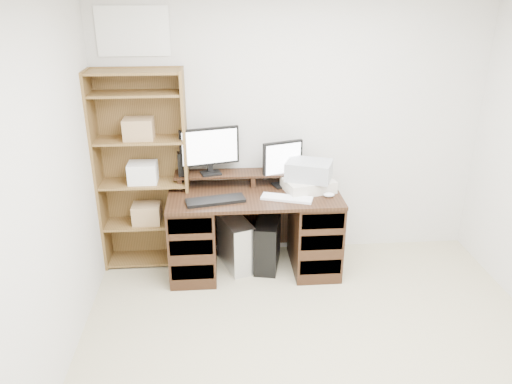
{
  "coord_description": "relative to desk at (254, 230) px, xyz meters",
  "views": [
    {
      "loc": [
        -0.67,
        -2.36,
        2.46
      ],
      "look_at": [
        -0.38,
        1.43,
        0.85
      ],
      "focal_mm": 35.0,
      "sensor_mm": 36.0,
      "label": 1
    }
  ],
  "objects": [
    {
      "name": "room",
      "position": [
        0.38,
        -1.64,
        0.86
      ],
      "size": [
        3.54,
        4.04,
        2.54
      ],
      "color": "tan",
      "rests_on": "ground"
    },
    {
      "name": "desk",
      "position": [
        0.0,
        0.0,
        0.0
      ],
      "size": [
        1.5,
        0.7,
        0.75
      ],
      "color": "black",
      "rests_on": "ground"
    },
    {
      "name": "riser_shelf",
      "position": [
        0.0,
        0.21,
        0.45
      ],
      "size": [
        1.4,
        0.22,
        0.12
      ],
      "color": "black",
      "rests_on": "desk"
    },
    {
      "name": "monitor_wide",
      "position": [
        -0.38,
        0.2,
        0.72
      ],
      "size": [
        0.52,
        0.19,
        0.42
      ],
      "rotation": [
        0.0,
        0.0,
        0.25
      ],
      "color": "black",
      "rests_on": "riser_shelf"
    },
    {
      "name": "monitor_small",
      "position": [
        0.27,
        0.17,
        0.58
      ],
      "size": [
        0.37,
        0.19,
        0.41
      ],
      "rotation": [
        0.0,
        0.0,
        0.31
      ],
      "color": "black",
      "rests_on": "desk"
    },
    {
      "name": "speaker",
      "position": [
        -0.62,
        0.18,
        0.59
      ],
      "size": [
        0.09,
        0.09,
        0.21
      ],
      "primitive_type": "cube",
      "rotation": [
        0.0,
        0.0,
        0.12
      ],
      "color": "black",
      "rests_on": "riser_shelf"
    },
    {
      "name": "keyboard_black",
      "position": [
        -0.34,
        -0.17,
        0.37
      ],
      "size": [
        0.52,
        0.26,
        0.03
      ],
      "primitive_type": "cube",
      "rotation": [
        0.0,
        0.0,
        0.2
      ],
      "color": "black",
      "rests_on": "desk"
    },
    {
      "name": "keyboard_white",
      "position": [
        0.27,
        -0.16,
        0.37
      ],
      "size": [
        0.45,
        0.26,
        0.02
      ],
      "primitive_type": "cube",
      "rotation": [
        0.0,
        0.0,
        -0.32
      ],
      "color": "white",
      "rests_on": "desk"
    },
    {
      "name": "mouse",
      "position": [
        0.63,
        -0.13,
        0.38
      ],
      "size": [
        0.11,
        0.09,
        0.04
      ],
      "primitive_type": "ellipsoid",
      "rotation": [
        0.0,
        0.0,
        -0.33
      ],
      "color": "silver",
      "rests_on": "desk"
    },
    {
      "name": "printer",
      "position": [
        0.48,
        0.03,
        0.41
      ],
      "size": [
        0.48,
        0.41,
        0.1
      ],
      "primitive_type": "cube",
      "rotation": [
        0.0,
        0.0,
        0.24
      ],
      "color": "beige",
      "rests_on": "desk"
    },
    {
      "name": "basket",
      "position": [
        0.48,
        0.03,
        0.55
      ],
      "size": [
        0.45,
        0.39,
        0.16
      ],
      "primitive_type": "cube",
      "rotation": [
        0.0,
        0.0,
        -0.36
      ],
      "color": "#9B9FA5",
      "rests_on": "printer"
    },
    {
      "name": "tower_silver",
      "position": [
        -0.17,
        0.05,
        -0.16
      ],
      "size": [
        0.35,
        0.51,
        0.47
      ],
      "primitive_type": "cube",
      "rotation": [
        0.0,
        0.0,
        0.33
      ],
      "color": "silver",
      "rests_on": "ground"
    },
    {
      "name": "tower_black",
      "position": [
        0.13,
        0.04,
        -0.16
      ],
      "size": [
        0.29,
        0.5,
        0.47
      ],
      "rotation": [
        0.0,
        0.0,
        -0.21
      ],
      "color": "black",
      "rests_on": "ground"
    },
    {
      "name": "bookshelf",
      "position": [
        -0.97,
        0.21,
        0.53
      ],
      "size": [
        0.8,
        0.3,
        1.8
      ],
      "color": "brown",
      "rests_on": "ground"
    }
  ]
}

